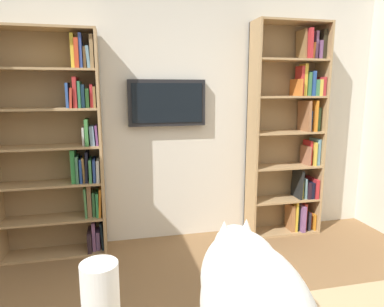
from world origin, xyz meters
TOP-DOWN VIEW (x-y plane):
  - wall_back at (0.00, -2.23)m, footprint 4.52×0.06m
  - bookshelf_left at (-1.24, -2.06)m, footprint 0.77×0.28m
  - bookshelf_right at (1.05, -2.06)m, footprint 0.93×0.28m
  - wall_mounted_tv at (0.07, -2.15)m, footprint 0.75×0.07m
  - cat at (0.24, 0.40)m, footprint 0.28×0.59m
  - paper_towel_roll at (0.63, 0.22)m, footprint 0.11×0.11m

SIDE VIEW (x-z plane):
  - paper_towel_roll at x=0.63m, z-range 0.76..1.04m
  - cat at x=0.24m, z-range 0.77..1.16m
  - bookshelf_right at x=1.05m, z-range 0.00..2.04m
  - bookshelf_left at x=-1.24m, z-range -0.03..2.15m
  - wall_back at x=0.00m, z-range 0.00..2.70m
  - wall_mounted_tv at x=0.07m, z-range 1.17..1.62m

